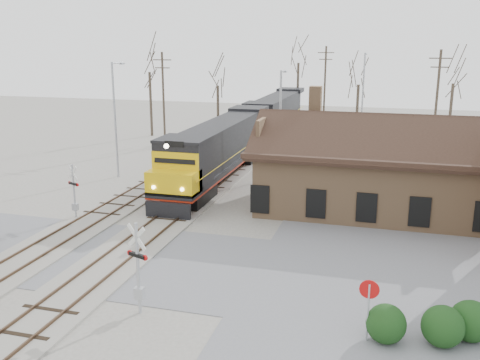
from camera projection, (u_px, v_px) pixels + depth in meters
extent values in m
plane|color=#9E998F|center=(120.00, 257.00, 27.66)|extent=(140.00, 140.00, 0.00)
cube|color=slate|center=(120.00, 257.00, 27.66)|extent=(60.00, 9.00, 0.03)
cube|color=#9E998F|center=(212.00, 184.00, 41.62)|extent=(3.40, 90.00, 0.12)
cube|color=#473323|center=(204.00, 182.00, 41.78)|extent=(0.08, 90.00, 0.14)
cube|color=#473323|center=(221.00, 183.00, 41.41)|extent=(0.08, 90.00, 0.14)
cube|color=#9E998F|center=(159.00, 180.00, 42.80)|extent=(3.40, 90.00, 0.12)
cube|color=#473323|center=(151.00, 178.00, 42.96)|extent=(0.08, 90.00, 0.14)
cube|color=#473323|center=(167.00, 179.00, 42.58)|extent=(0.08, 90.00, 0.14)
cube|color=#99724F|center=(370.00, 180.00, 35.20)|extent=(14.00, 8.00, 4.00)
cube|color=black|center=(372.00, 149.00, 34.67)|extent=(15.20, 9.20, 0.30)
cube|color=black|center=(372.00, 139.00, 32.27)|extent=(15.00, 4.71, 2.66)
cube|color=black|center=(374.00, 128.00, 36.56)|extent=(15.00, 4.71, 2.66)
cube|color=#99724F|center=(315.00, 102.00, 36.43)|extent=(0.80, 0.80, 2.20)
cube|color=black|center=(190.00, 194.00, 36.95)|extent=(2.66, 4.25, 1.06)
cube|color=black|center=(243.00, 155.00, 49.82)|extent=(2.66, 4.25, 1.06)
cube|color=black|center=(220.00, 161.00, 43.17)|extent=(3.19, 21.25, 0.37)
cube|color=maroon|center=(220.00, 164.00, 43.23)|extent=(3.21, 21.25, 0.13)
cube|color=black|center=(225.00, 138.00, 44.00)|extent=(2.76, 15.41, 2.98)
cube|color=black|center=(184.00, 162.00, 35.43)|extent=(3.19, 2.98, 2.98)
cube|color=#DCAE0B|center=(174.00, 182.00, 33.98)|extent=(3.19, 1.91, 1.49)
cube|color=black|center=(168.00, 211.00, 33.39)|extent=(2.98, 0.25, 1.06)
cylinder|color=#FFF2CC|center=(166.00, 146.00, 32.44)|extent=(0.30, 0.10, 0.30)
cube|color=black|center=(262.00, 140.00, 57.22)|extent=(2.66, 4.25, 1.06)
cube|color=black|center=(287.00, 122.00, 70.09)|extent=(2.66, 4.25, 1.06)
cube|color=black|center=(276.00, 123.00, 63.44)|extent=(3.19, 21.25, 0.37)
cube|color=maroon|center=(276.00, 125.00, 63.50)|extent=(3.21, 21.25, 0.13)
cube|color=black|center=(278.00, 108.00, 64.26)|extent=(2.76, 15.41, 2.98)
cube|color=black|center=(261.00, 118.00, 55.70)|extent=(3.19, 2.98, 2.98)
cube|color=black|center=(256.00, 129.00, 54.24)|extent=(3.19, 1.91, 1.49)
cube|color=black|center=(254.00, 147.00, 53.66)|extent=(2.98, 0.25, 1.06)
cylinder|color=#A5A8AD|center=(138.00, 269.00, 21.54)|extent=(0.14, 0.14, 3.91)
cube|color=silver|center=(136.00, 237.00, 21.20)|extent=(0.97, 0.40, 1.02)
cube|color=silver|center=(136.00, 237.00, 21.20)|extent=(0.97, 0.40, 1.02)
cube|color=black|center=(137.00, 255.00, 21.40)|extent=(0.88, 0.45, 0.15)
cylinder|color=#B20C0C|center=(130.00, 253.00, 21.65)|extent=(0.25, 0.16, 0.23)
cylinder|color=#B20C0C|center=(145.00, 258.00, 21.14)|extent=(0.25, 0.16, 0.23)
cube|color=#A5A8AD|center=(139.00, 293.00, 21.81)|extent=(0.39, 0.29, 0.49)
cylinder|color=#A5A8AD|center=(74.00, 192.00, 33.22)|extent=(0.12, 0.12, 3.53)
cube|color=silver|center=(73.00, 173.00, 32.91)|extent=(0.87, 0.39, 0.92)
cube|color=silver|center=(73.00, 173.00, 32.91)|extent=(0.87, 0.39, 0.92)
cube|color=black|center=(73.00, 184.00, 33.08)|extent=(0.79, 0.44, 0.13)
cylinder|color=#B20C0C|center=(77.00, 185.00, 32.85)|extent=(0.23, 0.16, 0.21)
cylinder|color=#B20C0C|center=(70.00, 183.00, 33.32)|extent=(0.23, 0.16, 0.21)
cube|color=#A5A8AD|center=(75.00, 207.00, 33.46)|extent=(0.35, 0.26, 0.44)
cylinder|color=#A5A8AD|center=(368.00, 313.00, 19.66)|extent=(0.08, 0.08, 2.32)
cylinder|color=#B20C0C|center=(369.00, 289.00, 19.42)|extent=(0.74, 0.05, 0.74)
sphere|color=black|center=(386.00, 324.00, 19.72)|extent=(1.48, 1.48, 1.48)
sphere|color=black|center=(443.00, 326.00, 19.46)|extent=(1.55, 1.55, 1.55)
sphere|color=black|center=(471.00, 321.00, 19.82)|extent=(1.57, 1.57, 1.57)
cylinder|color=#A5A8AD|center=(115.00, 121.00, 42.97)|extent=(0.18, 0.18, 9.27)
cylinder|color=#A5A8AD|center=(117.00, 63.00, 42.67)|extent=(0.12, 1.80, 0.12)
cube|color=#A5A8AD|center=(122.00, 64.00, 43.44)|extent=(0.25, 0.50, 0.12)
cylinder|color=#A5A8AD|center=(280.00, 124.00, 43.42)|extent=(0.18, 0.18, 8.61)
cylinder|color=#A5A8AD|center=(283.00, 71.00, 43.20)|extent=(0.12, 1.80, 0.12)
cube|color=#A5A8AD|center=(285.00, 72.00, 43.97)|extent=(0.25, 0.50, 0.12)
cylinder|color=#A5A8AD|center=(362.00, 99.00, 57.14)|extent=(0.18, 0.18, 9.68)
cylinder|color=#A5A8AD|center=(366.00, 53.00, 56.78)|extent=(0.12, 1.80, 0.12)
cube|color=#A5A8AD|center=(366.00, 54.00, 57.55)|extent=(0.25, 0.50, 0.12)
cylinder|color=#382D23|center=(164.00, 100.00, 55.59)|extent=(0.24, 0.24, 9.80)
cube|color=#382D23|center=(162.00, 60.00, 54.55)|extent=(2.00, 0.10, 0.10)
cube|color=#382D23|center=(162.00, 68.00, 54.75)|extent=(1.60, 0.10, 0.10)
cylinder|color=#382D23|center=(325.00, 89.00, 66.34)|extent=(0.24, 0.24, 10.29)
cube|color=#382D23|center=(326.00, 53.00, 65.25)|extent=(2.00, 0.10, 0.10)
cube|color=#382D23|center=(326.00, 59.00, 65.45)|extent=(1.60, 0.10, 0.10)
cylinder|color=#382D23|center=(436.00, 105.00, 50.05)|extent=(0.24, 0.24, 10.13)
cube|color=#382D23|center=(440.00, 58.00, 48.98)|extent=(2.00, 0.10, 0.10)
cube|color=#382D23|center=(440.00, 67.00, 49.18)|extent=(1.60, 0.10, 0.10)
cylinder|color=#382D23|center=(151.00, 104.00, 62.40)|extent=(0.32, 0.32, 7.42)
cylinder|color=#382D23|center=(218.00, 110.00, 63.30)|extent=(0.32, 0.32, 5.81)
cylinder|color=#382D23|center=(298.00, 93.00, 72.70)|extent=(0.32, 0.32, 8.04)
cylinder|color=#382D23|center=(357.00, 111.00, 62.08)|extent=(0.32, 0.32, 6.02)
cylinder|color=#382D23|center=(450.00, 114.00, 58.05)|extent=(0.32, 0.32, 6.46)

